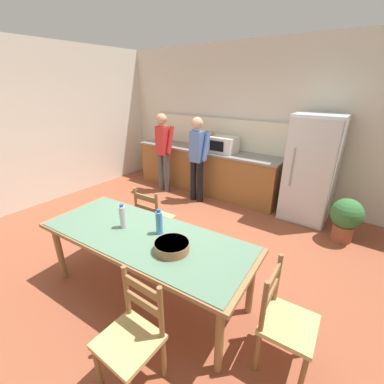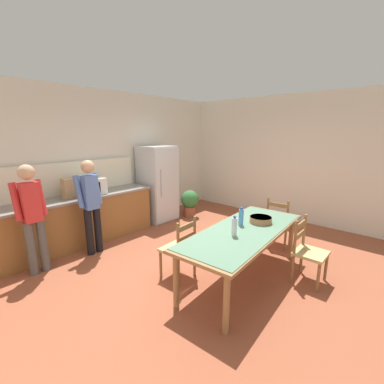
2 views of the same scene
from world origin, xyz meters
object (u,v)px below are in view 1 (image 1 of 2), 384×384
object	(u,v)px
bottle_near_centre	(123,217)
chair_head_end	(284,321)
chair_side_near_right	(132,337)
person_at_counter	(197,156)
serving_bowl	(172,246)
refrigerator	(311,169)
paper_bag	(207,141)
dining_table	(145,241)
microwave	(224,145)
potted_plant	(346,217)
chair_side_far_left	(154,219)
person_at_sink	(163,149)
bottle_off_centre	(159,222)

from	to	relation	value
bottle_near_centre	chair_head_end	world-z (taller)	bottle_near_centre
chair_side_near_right	person_at_counter	xyz separation A→B (m)	(-1.54, 3.06, 0.47)
bottle_near_centre	serving_bowl	size ratio (longest dim) A/B	0.84
refrigerator	paper_bag	distance (m)	2.04
dining_table	microwave	bearing A→B (deg)	103.88
chair_side_near_right	person_at_counter	world-z (taller)	person_at_counter
person_at_counter	potted_plant	distance (m)	2.63
serving_bowl	person_at_counter	size ratio (longest dim) A/B	0.20
dining_table	bottle_near_centre	xyz separation A→B (m)	(-0.28, -0.02, 0.20)
microwave	chair_side_far_left	world-z (taller)	microwave
refrigerator	chair_side_near_right	distance (m)	3.61
dining_table	person_at_counter	bearing A→B (deg)	112.59
dining_table	chair_side_near_right	xyz separation A→B (m)	(0.56, -0.70, -0.24)
paper_bag	serving_bowl	bearing A→B (deg)	-62.96
paper_bag	person_at_sink	bearing A→B (deg)	-147.56
dining_table	serving_bowl	size ratio (longest dim) A/B	7.29
bottle_near_centre	serving_bowl	bearing A→B (deg)	-1.98
bottle_off_centre	chair_side_near_right	size ratio (longest dim) A/B	0.30
microwave	dining_table	size ratio (longest dim) A/B	0.21
microwave	person_at_sink	distance (m)	1.26
refrigerator	chair_side_near_right	bearing A→B (deg)	-96.07
chair_head_end	person_at_sink	distance (m)	4.04
paper_bag	potted_plant	world-z (taller)	paper_bag
microwave	chair_side_near_right	size ratio (longest dim) A/B	0.55
bottle_off_centre	chair_side_far_left	xyz separation A→B (m)	(-0.67, 0.58, -0.44)
microwave	bottle_near_centre	bearing A→B (deg)	-81.61
potted_plant	chair_head_end	bearing A→B (deg)	-93.89
bottle_near_centre	person_at_sink	world-z (taller)	person_at_sink
bottle_off_centre	person_at_sink	world-z (taller)	person_at_sink
microwave	chair_side_near_right	bearing A→B (deg)	-70.45
bottle_off_centre	paper_bag	bearing A→B (deg)	113.40
microwave	person_at_counter	xyz separation A→B (m)	(-0.27, -0.52, -0.16)
bottle_off_centre	potted_plant	distance (m)	2.79
bottle_off_centre	potted_plant	xyz separation A→B (m)	(1.48, 2.32, -0.49)
bottle_off_centre	person_at_sink	xyz separation A→B (m)	(-1.97, 2.26, 0.04)
microwave	dining_table	distance (m)	2.99
bottle_near_centre	microwave	bearing A→B (deg)	98.39
chair_side_near_right	potted_plant	xyz separation A→B (m)	(1.03, 3.14, -0.06)
paper_bag	person_at_counter	xyz separation A→B (m)	(0.10, -0.51, -0.19)
paper_bag	person_at_sink	world-z (taller)	person_at_sink
refrigerator	chair_side_far_left	world-z (taller)	refrigerator
refrigerator	person_at_counter	xyz separation A→B (m)	(-1.92, -0.50, 0.04)
dining_table	chair_side_near_right	world-z (taller)	chair_side_near_right
chair_head_end	refrigerator	bearing A→B (deg)	6.66
refrigerator	person_at_sink	world-z (taller)	refrigerator
microwave	bottle_near_centre	xyz separation A→B (m)	(0.43, -2.90, -0.19)
person_at_counter	chair_side_near_right	bearing A→B (deg)	-153.28
refrigerator	bottle_off_centre	size ratio (longest dim) A/B	6.49
microwave	potted_plant	world-z (taller)	microwave
chair_side_far_left	potted_plant	bearing A→B (deg)	-144.32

